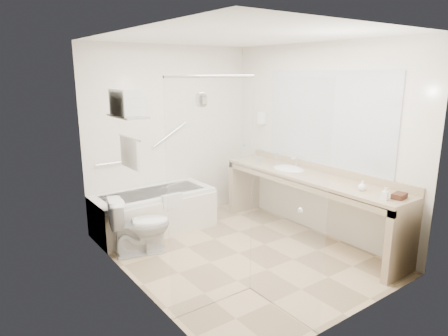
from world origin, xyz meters
TOP-DOWN VIEW (x-y plane):
  - floor at (0.00, 0.00)m, footprint 3.20×3.20m
  - ceiling at (0.00, 0.00)m, footprint 2.60×3.20m
  - wall_back at (0.00, 1.60)m, footprint 2.60×0.10m
  - wall_front at (0.00, -1.60)m, footprint 2.60×0.10m
  - wall_left at (-1.30, 0.00)m, footprint 0.10×3.20m
  - wall_right at (1.30, 0.00)m, footprint 0.10×3.20m
  - bathtub at (-0.50, 1.24)m, footprint 1.60×0.73m
  - grab_bar_short at (-0.95, 1.56)m, footprint 0.40×0.03m
  - grab_bar_long at (-0.05, 1.56)m, footprint 0.53×0.03m
  - shower_enclosure at (-0.63, -0.93)m, footprint 0.96×0.91m
  - towel_shelf at (-1.17, 0.35)m, footprint 0.24×0.55m
  - vanity_counter at (1.02, -0.15)m, footprint 0.55×2.70m
  - sink at (1.05, 0.25)m, footprint 0.40×0.52m
  - faucet at (1.20, 0.25)m, footprint 0.03×0.03m
  - mirror at (1.29, -0.15)m, footprint 0.02×2.00m
  - hairdryer_unit at (1.25, 1.05)m, footprint 0.08×0.10m
  - toilet at (-0.95, 0.70)m, footprint 0.79×0.56m
  - amenity_basket at (1.05, -1.36)m, footprint 0.18×0.13m
  - soap_bottle_a at (0.88, -1.30)m, footprint 0.09×0.15m
  - soap_bottle_b at (0.98, -0.96)m, footprint 0.12×0.13m
  - water_bottle_left at (1.02, 0.76)m, footprint 0.05×0.05m
  - water_bottle_mid at (1.06, 0.49)m, footprint 0.05×0.05m
  - water_bottle_right at (0.95, 1.10)m, footprint 0.07×0.07m
  - drinking_glass_near at (1.01, 0.84)m, footprint 0.07×0.07m
  - drinking_glass_far at (0.85, 0.66)m, footprint 0.09×0.09m

SIDE VIEW (x-z plane):
  - floor at x=0.00m, z-range 0.00..0.00m
  - bathtub at x=-0.50m, z-range -0.02..0.57m
  - toilet at x=-0.95m, z-range 0.00..0.69m
  - vanity_counter at x=1.02m, z-range 0.17..1.12m
  - sink at x=1.05m, z-range 0.75..0.89m
  - amenity_basket at x=1.05m, z-range 0.85..0.91m
  - soap_bottle_a at x=0.88m, z-range 0.85..0.91m
  - drinking_glass_near at x=1.01m, z-range 0.85..0.93m
  - soap_bottle_b at x=0.98m, z-range 0.85..0.94m
  - drinking_glass_far at x=0.85m, z-range 0.85..0.94m
  - water_bottle_left at x=1.02m, z-range 0.84..1.01m
  - water_bottle_mid at x=1.06m, z-range 0.84..1.01m
  - faucet at x=1.20m, z-range 0.86..1.00m
  - water_bottle_right at x=0.95m, z-range 0.84..1.06m
  - grab_bar_short at x=-0.95m, z-range 0.93..0.96m
  - shower_enclosure at x=-0.63m, z-range 0.01..2.12m
  - wall_back at x=0.00m, z-range 0.00..2.50m
  - wall_front at x=0.00m, z-range 0.00..2.50m
  - wall_left at x=-1.30m, z-range 0.00..2.50m
  - wall_right at x=1.30m, z-range 0.00..2.50m
  - grab_bar_long at x=-0.05m, z-range 1.09..1.41m
  - hairdryer_unit at x=1.25m, z-range 1.36..1.54m
  - mirror at x=1.29m, z-range 0.95..2.15m
  - towel_shelf at x=-1.17m, z-range 1.35..2.16m
  - ceiling at x=0.00m, z-range 2.45..2.55m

